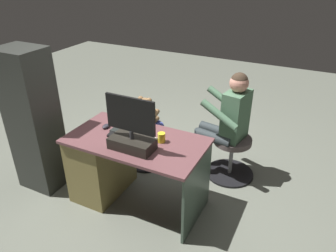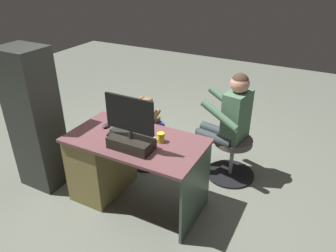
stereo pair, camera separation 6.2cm
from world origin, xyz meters
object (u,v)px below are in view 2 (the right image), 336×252
Objects in this scene: visitor_chair at (232,155)px; monitor at (131,134)px; cup at (161,137)px; person at (227,118)px; teddy_bear at (147,113)px; desk at (110,160)px; tv_remote at (112,132)px; computer_mouse at (106,126)px; office_chair_teddy at (147,141)px; keyboard at (132,132)px.

monitor is at bearing 57.73° from visitor_chair.
cup is 0.87m from person.
teddy_bear is 1.08m from visitor_chair.
person reaches higher than visitor_chair.
desk is at bearing 7.03° from cup.
cup is 0.60× the size of tv_remote.
teddy_bear is (0.35, -0.84, -0.23)m from monitor.
monitor is 0.37m from tv_remote.
desk is at bearing -13.28° from tv_remote.
computer_mouse is 0.18× the size of visitor_chair.
person is (-0.55, -1.00, -0.15)m from monitor.
computer_mouse is 0.62m from cup.
tv_remote is 0.84m from office_chair_teddy.
desk is at bearing 87.32° from teddy_bear.
monitor reaches higher than cup.
cup is at bearing 130.85° from office_chair_teddy.
computer_mouse is at bearing -52.01° from desk.
monitor is 0.50m from computer_mouse.
monitor is 0.30m from cup.
computer_mouse is (0.29, 0.01, 0.01)m from keyboard.
desk is 2.40× the size of visitor_chair.
keyboard is 0.29m from computer_mouse.
desk is 0.74m from teddy_bear.
tv_remote is (0.49, 0.07, -0.04)m from cup.
person is (-0.94, -0.85, 0.33)m from desk.
monitor is 3.26× the size of tv_remote.
tv_remote reaches higher than visitor_chair.
person is (-0.91, -0.15, 0.08)m from teddy_bear.
person is (-0.87, -0.85, -0.02)m from tv_remote.
teddy_bear reaches higher than visitor_chair.
visitor_chair is at bearing -120.18° from cup.
computer_mouse is 0.14m from tv_remote.
visitor_chair is (-0.96, -0.87, -0.48)m from tv_remote.
monitor is at bearing 154.10° from computer_mouse.
monitor reaches higher than visitor_chair.
cup is at bearing 130.23° from teddy_bear.
keyboard reaches higher than desk.
teddy_bear is 0.68× the size of visitor_chair.
teddy_bear reaches higher than tv_remote.
office_chair_teddy is at bearing -92.73° from desk.
teddy_bear is 0.30× the size of person.
tv_remote reaches higher than desk.
visitor_chair is at bearing -135.05° from keyboard.
person reaches higher than office_chair_teddy.
computer_mouse is 0.65m from teddy_bear.
monitor is 0.30m from keyboard.
monitor is 5.42× the size of cup.
keyboard reaches higher than tv_remote.
desk is 1.06× the size of person.
teddy_bear is (-0.08, -0.63, -0.11)m from computer_mouse.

